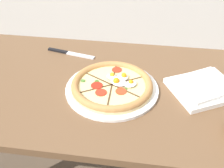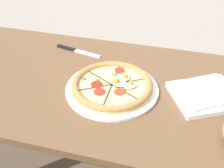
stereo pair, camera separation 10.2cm
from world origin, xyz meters
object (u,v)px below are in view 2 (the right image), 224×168
object	(u,v)px
dining_table	(101,102)
napkin_folded	(206,94)
knife_main	(78,51)
pizza	(112,86)

from	to	relation	value
dining_table	napkin_folded	distance (m)	0.43
dining_table	knife_main	bearing A→B (deg)	129.53
pizza	napkin_folded	size ratio (longest dim) A/B	1.17
napkin_folded	knife_main	bearing A→B (deg)	161.50
dining_table	knife_main	xyz separation A→B (m)	(-0.18, 0.22, 0.10)
pizza	dining_table	bearing A→B (deg)	153.43
knife_main	dining_table	bearing A→B (deg)	-38.54
dining_table	pizza	size ratio (longest dim) A/B	4.20
dining_table	pizza	distance (m)	0.13
napkin_folded	pizza	bearing A→B (deg)	-172.34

